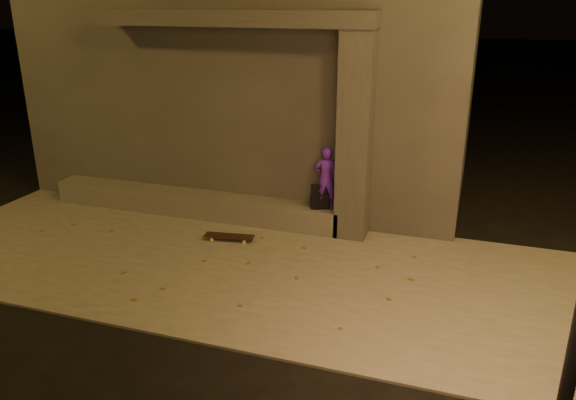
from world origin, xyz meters
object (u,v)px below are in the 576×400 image
(skateboarder, at_px, (326,178))
(skateboard, at_px, (229,236))
(backpack, at_px, (320,199))
(column, at_px, (355,138))

(skateboarder, distance_m, skateboard, 2.01)
(skateboarder, height_order, skateboard, skateboarder)
(backpack, bearing_deg, column, -20.19)
(column, bearing_deg, backpack, 180.00)
(backpack, distance_m, skateboard, 1.78)
(column, height_order, skateboard, column)
(backpack, height_order, skateboard, backpack)
(skateboarder, relative_size, backpack, 2.44)
(column, height_order, backpack, column)
(skateboard, bearing_deg, backpack, 25.76)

